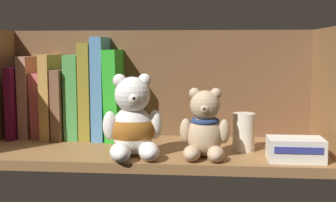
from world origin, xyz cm
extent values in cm
cube|color=olive|center=(0.00, 0.00, 1.00)|extent=(72.76, 27.55, 2.00)
cube|color=brown|center=(0.00, 14.38, 13.92)|extent=(75.16, 1.20, 27.84)
cube|color=olive|center=(37.18, 0.00, 13.92)|extent=(1.60, 29.95, 27.84)
cube|color=maroon|center=(-33.99, 10.62, 10.52)|extent=(1.79, 14.70, 17.05)
cube|color=#AC785A|center=(-31.52, 10.62, 11.78)|extent=(2.36, 10.78, 19.57)
cube|color=#CB5757|center=(-28.50, 10.62, 9.80)|extent=(3.15, 9.69, 15.65)
cube|color=#BF8D42|center=(-25.52, 10.62, 12.03)|extent=(2.28, 14.72, 20.06)
cube|color=brown|center=(-22.87, 10.62, 10.29)|extent=(2.23, 14.82, 16.58)
cube|color=#4B9A49|center=(-19.74, 10.62, 11.97)|extent=(3.24, 12.11, 19.94)
cube|color=olive|center=(-16.41, 10.62, 13.34)|extent=(2.65, 13.15, 22.68)
cube|color=#5289BC|center=(-13.36, 10.62, 14.05)|extent=(2.65, 13.73, 24.09)
cube|color=green|center=(-10.11, 10.62, 12.60)|extent=(3.59, 14.91, 21.27)
ellipsoid|color=white|center=(-3.09, -7.13, 7.02)|extent=(8.53, 7.83, 10.04)
sphere|color=white|center=(-2.96, -7.61, 14.40)|extent=(7.14, 7.14, 7.14)
sphere|color=white|center=(-5.51, -7.74, 17.18)|extent=(2.68, 2.68, 2.68)
sphere|color=white|center=(-0.66, -6.51, 17.18)|extent=(2.68, 2.68, 2.68)
sphere|color=white|center=(-2.34, -10.07, 13.97)|extent=(2.68, 2.68, 2.68)
sphere|color=black|center=(-2.12, -10.97, 14.04)|extent=(0.94, 0.94, 0.94)
ellipsoid|color=white|center=(-4.60, -12.42, 3.78)|extent=(5.53, 7.47, 3.57)
ellipsoid|color=white|center=(0.76, -11.07, 3.78)|extent=(5.53, 7.47, 3.57)
ellipsoid|color=white|center=(-7.34, -8.72, 8.27)|extent=(3.52, 3.52, 5.80)
ellipsoid|color=white|center=(1.42, -6.51, 8.27)|extent=(3.52, 3.52, 5.80)
ellipsoid|color=#91531A|center=(-3.09, -7.13, 7.27)|extent=(9.23, 8.53, 7.03)
ellipsoid|color=tan|center=(11.43, -6.70, 6.19)|extent=(7.13, 6.54, 8.38)
sphere|color=tan|center=(11.42, -7.12, 12.36)|extent=(5.96, 5.96, 5.96)
sphere|color=tan|center=(9.34, -6.64, 14.68)|extent=(2.24, 2.24, 2.24)
sphere|color=tan|center=(13.52, -6.76, 14.68)|extent=(2.24, 2.24, 2.24)
sphere|color=tan|center=(11.36, -9.23, 12.00)|extent=(2.24, 2.24, 2.24)
sphere|color=black|center=(11.33, -10.02, 12.06)|extent=(0.78, 0.78, 0.78)
ellipsoid|color=tan|center=(9.01, -10.61, 3.49)|extent=(3.51, 5.68, 2.98)
ellipsoid|color=tan|center=(13.62, -10.75, 3.49)|extent=(3.51, 5.68, 2.98)
ellipsoid|color=tan|center=(7.65, -7.01, 7.24)|extent=(2.49, 2.49, 4.84)
ellipsoid|color=tan|center=(15.19, -7.23, 7.24)|extent=(2.49, 2.49, 4.84)
torus|color=navy|center=(11.43, -6.70, 9.21)|extent=(5.72, 5.72, 1.07)
cylinder|color=silver|center=(19.55, -0.92, 6.00)|extent=(4.66, 4.66, 8.00)
cube|color=silver|center=(28.87, -8.53, 4.21)|extent=(10.56, 6.58, 4.41)
cube|color=#33388C|center=(28.87, -11.90, 4.76)|extent=(8.97, 0.16, 1.24)
camera|label=1|loc=(12.39, -95.13, 23.69)|focal=48.02mm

